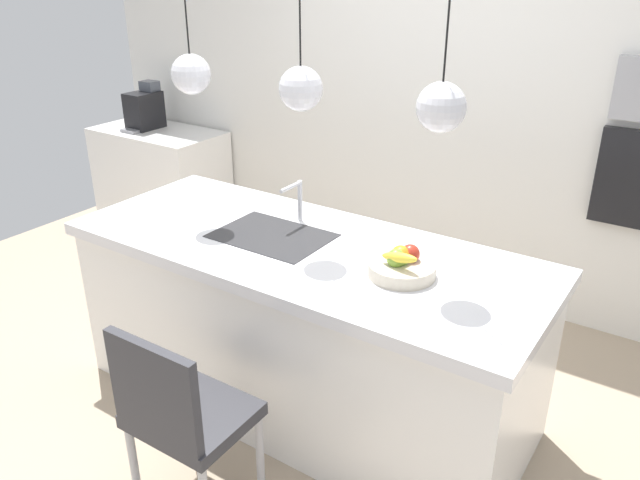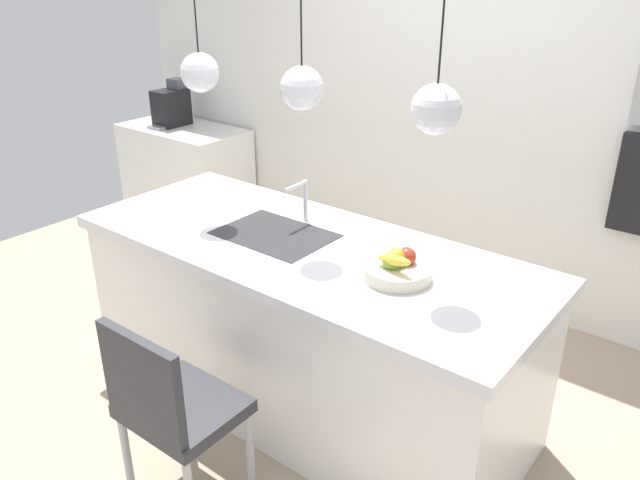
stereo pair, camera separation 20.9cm
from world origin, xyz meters
The scene contains 12 objects.
floor centered at (0.00, 0.00, 0.00)m, with size 6.60×6.60×0.00m, color tan.
back_wall centered at (0.00, 1.65, 1.30)m, with size 6.00×0.10×2.60m, color silver.
kitchen_island centered at (0.00, 0.00, 0.46)m, with size 2.37×0.95×0.92m.
sink_basin centered at (-0.19, 0.00, 0.91)m, with size 0.56×0.40×0.02m, color #2D2D30.
faucet centered at (-0.19, 0.21, 1.06)m, with size 0.02×0.17×0.22m.
fruit_bowl centered at (0.54, -0.02, 0.97)m, with size 0.29×0.29×0.15m.
side_counter centered at (-2.40, 1.28, 0.43)m, with size 1.10×0.60×0.86m, color white.
coffee_machine centered at (-2.52, 1.28, 1.02)m, with size 0.20×0.35×0.38m.
chair_near centered at (0.01, -0.87, 0.51)m, with size 0.47×0.41×0.90m.
pendant_light_left centered at (-0.65, 0.00, 1.66)m, with size 0.19×0.19×0.79m.
pendant_light_center centered at (0.00, 0.00, 1.66)m, with size 0.19×0.19×0.79m.
pendant_light_right centered at (0.65, 0.00, 1.66)m, with size 0.19×0.19×0.79m.
Camera 2 is at (1.77, -2.11, 2.19)m, focal length 35.35 mm.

